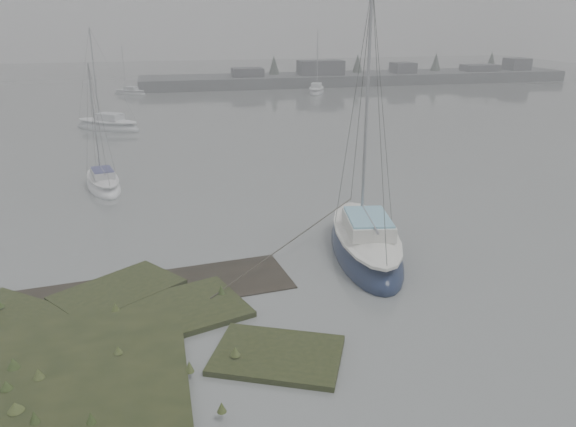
# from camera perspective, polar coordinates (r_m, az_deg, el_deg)

# --- Properties ---
(ground) EXTENTS (160.00, 160.00, 0.00)m
(ground) POSITION_cam_1_polar(r_m,az_deg,el_deg) (44.61, -10.24, 7.53)
(ground) COLOR slate
(ground) RESTS_ON ground
(far_shoreline) EXTENTS (60.00, 8.00, 4.15)m
(far_shoreline) POSITION_cam_1_polar(r_m,az_deg,el_deg) (81.37, 7.88, 13.57)
(far_shoreline) COLOR #4C4F51
(far_shoreline) RESTS_ON ground
(sailboat_main) EXTENTS (3.84, 8.06, 10.92)m
(sailboat_main) POSITION_cam_1_polar(r_m,az_deg,el_deg) (22.68, 7.86, -3.21)
(sailboat_main) COLOR #111C37
(sailboat_main) RESTS_ON ground
(sailboat_white) EXTENTS (2.75, 5.32, 7.17)m
(sailboat_white) POSITION_cam_1_polar(r_m,az_deg,el_deg) (32.70, -18.25, 2.89)
(sailboat_white) COLOR white
(sailboat_white) RESTS_ON ground
(sailboat_far_a) EXTENTS (6.24, 5.27, 8.76)m
(sailboat_far_a) POSITION_cam_1_polar(r_m,az_deg,el_deg) (49.68, -17.82, 8.44)
(sailboat_far_a) COLOR #B9C0C3
(sailboat_far_a) RESTS_ON ground
(sailboat_far_b) EXTENTS (3.72, 5.84, 7.84)m
(sailboat_far_b) POSITION_cam_1_polar(r_m,az_deg,el_deg) (70.37, 2.90, 12.32)
(sailboat_far_b) COLOR silver
(sailboat_far_b) RESTS_ON ground
(sailboat_far_c) EXTENTS (4.44, 3.60, 6.16)m
(sailboat_far_c) POSITION_cam_1_polar(r_m,az_deg,el_deg) (71.55, -15.76, 11.71)
(sailboat_far_c) COLOR silver
(sailboat_far_c) RESTS_ON ground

